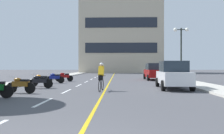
{
  "coord_description": "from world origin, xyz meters",
  "views": [
    {
      "loc": [
        1.06,
        -2.78,
        1.47
      ],
      "look_at": [
        0.37,
        21.14,
        1.4
      ],
      "focal_mm": 34.89,
      "sensor_mm": 36.0,
      "label": 1
    }
  ],
  "objects": [
    {
      "name": "cyclist_rider",
      "position": [
        0.03,
        10.27,
        0.89
      ],
      "size": [
        0.42,
        1.77,
        1.71
      ],
      "color": "black",
      "rests_on": "ground"
    },
    {
      "name": "lane_dash_10",
      "position": [
        -2.0,
        42.0,
        0.0
      ],
      "size": [
        0.14,
        2.2,
        0.01
      ],
      "primitive_type": "cube",
      "color": "silver",
      "rests_on": "ground"
    },
    {
      "name": "centre_line_yellow",
      "position": [
        0.25,
        24.0,
        0.0
      ],
      "size": [
        0.12,
        66.0,
        0.01
      ],
      "primitive_type": "cube",
      "color": "gold",
      "rests_on": "ground"
    },
    {
      "name": "motorcycle_7",
      "position": [
        -4.51,
        16.09,
        0.47
      ],
      "size": [
        1.7,
        0.6,
        0.92
      ],
      "color": "black",
      "rests_on": "ground"
    },
    {
      "name": "lane_dash_3",
      "position": [
        -2.0,
        14.0,
        0.0
      ],
      "size": [
        0.14,
        2.2,
        0.01
      ],
      "primitive_type": "cube",
      "color": "silver",
      "rests_on": "ground"
    },
    {
      "name": "motorcycle_4",
      "position": [
        -4.27,
        8.92,
        0.47
      ],
      "size": [
        1.69,
        0.6,
        0.92
      ],
      "color": "black",
      "rests_on": "ground"
    },
    {
      "name": "parked_car_mid",
      "position": [
        4.96,
        20.99,
        0.92
      ],
      "size": [
        1.97,
        4.22,
        1.82
      ],
      "color": "black",
      "rests_on": "ground"
    },
    {
      "name": "lane_dash_1",
      "position": [
        -2.0,
        6.0,
        0.0
      ],
      "size": [
        0.14,
        2.2,
        0.01
      ],
      "primitive_type": "cube",
      "color": "silver",
      "rests_on": "ground"
    },
    {
      "name": "lane_dash_2",
      "position": [
        -2.0,
        10.0,
        0.0
      ],
      "size": [
        0.14,
        2.2,
        0.01
      ],
      "primitive_type": "cube",
      "color": "silver",
      "rests_on": "ground"
    },
    {
      "name": "lane_dash_6",
      "position": [
        -2.0,
        26.0,
        0.0
      ],
      "size": [
        0.14,
        2.2,
        0.01
      ],
      "primitive_type": "cube",
      "color": "silver",
      "rests_on": "ground"
    },
    {
      "name": "lane_dash_8",
      "position": [
        -2.0,
        34.0,
        0.0
      ],
      "size": [
        0.14,
        2.2,
        0.01
      ],
      "primitive_type": "cube",
      "color": "silver",
      "rests_on": "ground"
    },
    {
      "name": "street_lamp_mid",
      "position": [
        7.05,
        18.1,
        3.81
      ],
      "size": [
        1.46,
        0.36,
        5.04
      ],
      "color": "black",
      "rests_on": "curb_right"
    },
    {
      "name": "parked_car_near",
      "position": [
        4.68,
        11.67,
        0.92
      ],
      "size": [
        2.11,
        4.29,
        1.82
      ],
      "color": "black",
      "rests_on": "ground"
    },
    {
      "name": "curb_right",
      "position": [
        7.2,
        24.0,
        0.06
      ],
      "size": [
        2.4,
        72.0,
        0.12
      ],
      "primitive_type": "cube",
      "color": "#B7B2A8",
      "rests_on": "ground"
    },
    {
      "name": "lane_dash_7",
      "position": [
        -2.0,
        30.0,
        0.0
      ],
      "size": [
        0.14,
        2.2,
        0.01
      ],
      "primitive_type": "cube",
      "color": "silver",
      "rests_on": "ground"
    },
    {
      "name": "office_building",
      "position": [
        1.66,
        49.76,
        9.26
      ],
      "size": [
        18.8,
        9.64,
        18.52
      ],
      "color": "#BCAD93",
      "rests_on": "ground"
    },
    {
      "name": "lane_dash_4",
      "position": [
        -2.0,
        18.0,
        0.0
      ],
      "size": [
        0.14,
        2.2,
        0.01
      ],
      "primitive_type": "cube",
      "color": "silver",
      "rests_on": "ground"
    },
    {
      "name": "lane_dash_9",
      "position": [
        -2.0,
        38.0,
        0.0
      ],
      "size": [
        0.14,
        2.2,
        0.01
      ],
      "primitive_type": "cube",
      "color": "silver",
      "rests_on": "ground"
    },
    {
      "name": "lane_dash_5",
      "position": [
        -2.0,
        22.0,
        0.0
      ],
      "size": [
        0.14,
        2.2,
        0.01
      ],
      "primitive_type": "cube",
      "color": "silver",
      "rests_on": "ground"
    },
    {
      "name": "motorcycle_8",
      "position": [
        -4.2,
        18.21,
        0.47
      ],
      "size": [
        1.65,
        0.75,
        0.92
      ],
      "color": "black",
      "rests_on": "ground"
    },
    {
      "name": "motorcycle_5",
      "position": [
        -4.2,
        11.57,
        0.47
      ],
      "size": [
        1.69,
        0.61,
        0.92
      ],
      "color": "black",
      "rests_on": "ground"
    },
    {
      "name": "curb_left",
      "position": [
        -7.2,
        24.0,
        0.06
      ],
      "size": [
        2.4,
        72.0,
        0.12
      ],
      "primitive_type": "cube",
      "color": "#B7B2A8",
      "rests_on": "ground"
    },
    {
      "name": "motorcycle_6",
      "position": [
        -4.65,
        13.04,
        0.47
      ],
      "size": [
        1.67,
        0.7,
        0.92
      ],
      "color": "black",
      "rests_on": "ground"
    },
    {
      "name": "lane_dash_11",
      "position": [
        -2.0,
        46.0,
        0.0
      ],
      "size": [
        0.14,
        2.2,
        0.01
      ],
      "primitive_type": "cube",
      "color": "silver",
      "rests_on": "ground"
    },
    {
      "name": "ground_plane",
      "position": [
        0.0,
        21.0,
        0.0
      ],
      "size": [
        140.0,
        140.0,
        0.0
      ],
      "primitive_type": "plane",
      "color": "#47474C"
    }
  ]
}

